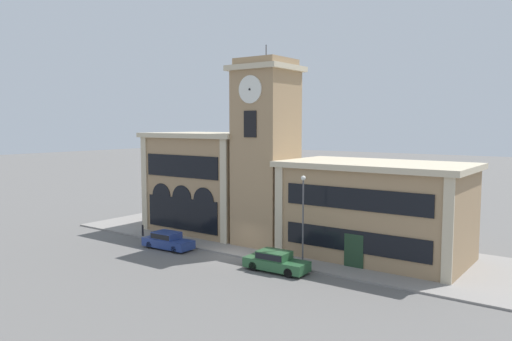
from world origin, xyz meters
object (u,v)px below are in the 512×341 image
(parked_car_mid, at_px, (276,261))
(bollard, at_px, (143,230))
(parked_car_near, at_px, (168,240))
(street_lamp, at_px, (303,208))

(parked_car_mid, relative_size, bollard, 4.57)
(parked_car_near, xyz_separation_m, parked_car_mid, (11.15, -0.00, 0.02))
(street_lamp, distance_m, bollard, 17.67)
(parked_car_near, relative_size, parked_car_mid, 0.97)
(parked_car_near, bearing_deg, bollard, 159.70)
(parked_car_mid, height_order, street_lamp, street_lamp)
(parked_car_mid, relative_size, street_lamp, 0.72)
(parked_car_near, height_order, street_lamp, street_lamp)
(parked_car_mid, xyz_separation_m, street_lamp, (1.04, 2.07, 3.70))
(parked_car_mid, bearing_deg, street_lamp, 60.96)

